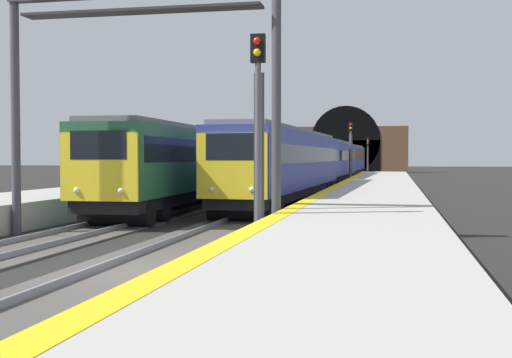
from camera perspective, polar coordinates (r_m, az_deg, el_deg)
name	(u,v)px	position (r m, az deg, el deg)	size (l,w,h in m)	color
ground_plane	(135,273)	(14.45, -10.39, -7.98)	(320.00, 320.00, 0.00)	black
platform_right	(343,257)	(13.37, 7.47, -6.70)	(112.00, 4.36, 0.95)	#ADA89E
platform_right_edge_strip	(248,231)	(13.58, -0.69, -4.50)	(112.00, 0.50, 0.01)	yellow
track_main_line	(135,271)	(14.44, -10.39, -7.82)	(160.00, 3.18, 0.21)	#4C4742
train_main_approaching	(328,160)	(55.35, 6.19, 1.64)	(63.82, 3.33, 3.84)	navy
train_adjacent_platform	(233,161)	(41.06, -1.95, 1.57)	(39.69, 3.35, 3.85)	#235638
railway_signal_near	(258,125)	(17.66, 0.19, 4.66)	(0.39, 0.38, 5.72)	#4C4C54
railway_signal_mid	(351,149)	(55.81, 8.13, 2.58)	(0.39, 0.38, 5.36)	#4C4C54
railway_signal_far	(368,152)	(93.01, 9.59, 2.28)	(0.39, 0.38, 5.10)	#38383D
overhead_signal_gantry	(140,49)	(20.75, -9.94, 10.97)	(0.70, 8.67, 7.68)	#3F3F47
tunnel_portal	(346,149)	(107.43, 7.74, 2.56)	(2.47, 19.51, 10.92)	brown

